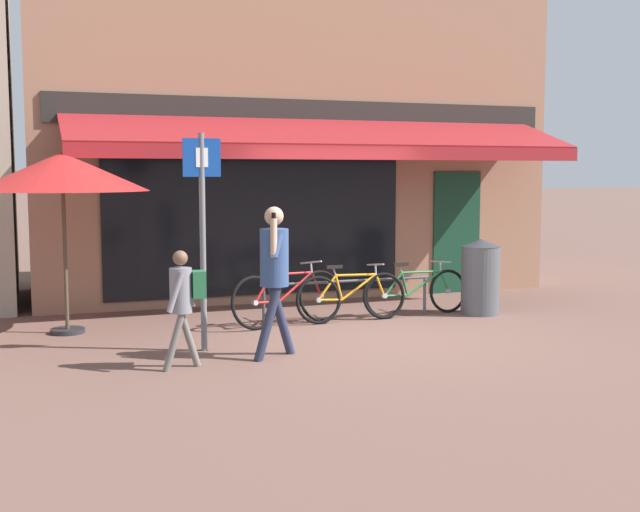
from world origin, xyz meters
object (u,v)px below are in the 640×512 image
(pedestrian_adult, at_px, (274,264))
(litter_bin, at_px, (480,277))
(bicycle_orange, at_px, (351,296))
(cafe_parasol, at_px, (62,173))
(bicycle_green, at_px, (417,291))
(parking_sign, at_px, (202,219))
(bicycle_red, at_px, (288,297))
(pedestrian_child, at_px, (184,294))

(pedestrian_adult, relative_size, litter_bin, 1.54)
(bicycle_orange, bearing_deg, cafe_parasol, 170.21)
(cafe_parasol, bearing_deg, litter_bin, -5.99)
(bicycle_green, relative_size, litter_bin, 1.56)
(bicycle_orange, bearing_deg, litter_bin, -5.89)
(bicycle_orange, relative_size, parking_sign, 0.66)
(pedestrian_adult, relative_size, parking_sign, 0.68)
(bicycle_red, height_order, pedestrian_adult, pedestrian_adult)
(bicycle_green, xyz_separation_m, litter_bin, (0.92, -0.23, 0.21))
(pedestrian_child, relative_size, litter_bin, 1.15)
(bicycle_orange, distance_m, pedestrian_adult, 2.51)
(bicycle_orange, xyz_separation_m, bicycle_green, (1.08, 0.11, -0.01))
(bicycle_green, bearing_deg, bicycle_orange, -179.52)
(bicycle_green, relative_size, pedestrian_child, 1.36)
(pedestrian_child, relative_size, parking_sign, 0.50)
(bicycle_red, xyz_separation_m, parking_sign, (-1.41, -1.15, 1.16))
(pedestrian_child, bearing_deg, bicycle_orange, -140.93)
(bicycle_orange, distance_m, parking_sign, 2.85)
(bicycle_orange, bearing_deg, pedestrian_adult, -135.80)
(pedestrian_adult, bearing_deg, cafe_parasol, -51.83)
(pedestrian_adult, bearing_deg, pedestrian_child, 3.77)
(cafe_parasol, bearing_deg, bicycle_red, -9.30)
(pedestrian_adult, xyz_separation_m, pedestrian_child, (-1.06, -0.18, -0.26))
(bicycle_orange, bearing_deg, bicycle_green, 3.60)
(parking_sign, bearing_deg, cafe_parasol, 132.03)
(bicycle_red, relative_size, pedestrian_child, 1.38)
(litter_bin, bearing_deg, parking_sign, -166.81)
(parking_sign, bearing_deg, bicycle_red, 39.34)
(pedestrian_adult, distance_m, cafe_parasol, 3.27)
(pedestrian_child, bearing_deg, pedestrian_adult, -166.92)
(parking_sign, bearing_deg, pedestrian_child, -115.48)
(bicycle_orange, xyz_separation_m, parking_sign, (-2.33, -1.14, 1.19))
(bicycle_orange, xyz_separation_m, pedestrian_child, (-2.71, -1.92, 0.44))
(bicycle_red, xyz_separation_m, bicycle_orange, (0.92, -0.02, -0.03))
(bicycle_orange, relative_size, cafe_parasol, 0.72)
(bicycle_green, bearing_deg, litter_bin, -19.83)
(bicycle_orange, height_order, pedestrian_adult, pedestrian_adult)
(bicycle_red, bearing_deg, cafe_parasol, 156.18)
(pedestrian_adult, height_order, cafe_parasol, cafe_parasol)
(bicycle_red, relative_size, parking_sign, 0.70)
(bicycle_green, bearing_deg, cafe_parasol, 170.04)
(parking_sign, bearing_deg, pedestrian_adult, -41.94)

